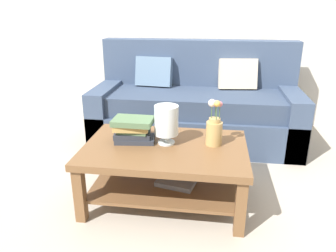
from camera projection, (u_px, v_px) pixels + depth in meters
ground_plane at (180, 181)px, 2.81m from camera, size 10.00×10.00×0.00m
back_wall at (197, 11)px, 3.87m from camera, size 6.40×0.12×2.70m
couch at (196, 108)px, 3.56m from camera, size 2.15×0.90×1.06m
coffee_table at (165, 161)px, 2.43m from camera, size 1.19×0.79×0.45m
book_stack_main at (133, 129)px, 2.44m from camera, size 0.32×0.23×0.18m
glass_hurricane_vase at (166, 121)px, 2.37m from camera, size 0.18×0.18×0.29m
flower_pitcher at (214, 128)px, 2.37m from camera, size 0.12×0.12×0.35m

